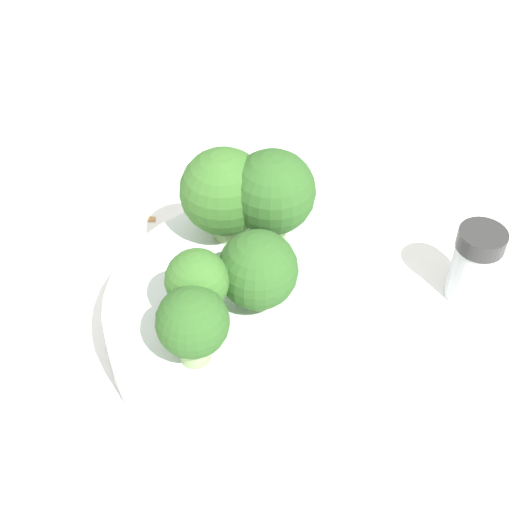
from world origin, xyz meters
TOP-DOWN VIEW (x-y plane):
  - ground_plane at (0.00, 0.00)m, footprint 3.00×3.00m
  - bowl at (0.00, 0.00)m, footprint 0.18×0.18m
  - broccoli_floret_0 at (0.04, -0.04)m, footprint 0.04×0.04m
  - broccoli_floret_1 at (-0.06, -0.01)m, footprint 0.05×0.05m
  - broccoli_floret_2 at (0.01, 0.00)m, footprint 0.05×0.05m
  - broccoli_floret_3 at (-0.05, 0.02)m, footprint 0.05×0.05m
  - broccoli_floret_4 at (0.01, -0.04)m, footprint 0.04×0.04m
  - pepper_shaker at (-0.01, 0.15)m, footprint 0.03×0.03m
  - almond_crumb_1 at (-0.13, -0.06)m, footprint 0.01×0.01m
  - almond_crumb_2 at (-0.16, 0.02)m, footprint 0.01×0.01m

SIDE VIEW (x-z plane):
  - ground_plane at x=0.00m, z-range 0.00..0.00m
  - almond_crumb_1 at x=-0.13m, z-range 0.00..0.01m
  - almond_crumb_2 at x=-0.16m, z-range 0.00..0.01m
  - bowl at x=0.00m, z-range 0.00..0.04m
  - pepper_shaker at x=-0.01m, z-range 0.00..0.06m
  - broccoli_floret_2 at x=0.01m, z-range 0.04..0.09m
  - broccoli_floret_0 at x=0.04m, z-range 0.04..0.09m
  - broccoli_floret_4 at x=0.01m, z-range 0.05..0.10m
  - broccoli_floret_1 at x=-0.06m, z-range 0.04..0.11m
  - broccoli_floret_3 at x=-0.05m, z-range 0.05..0.11m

